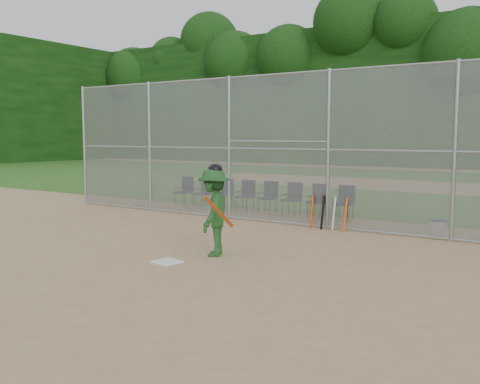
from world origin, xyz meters
The scene contains 17 objects.
ground centered at (0.00, 0.00, 0.00)m, with size 100.00×100.00×0.00m, color tan.
grass_strip centered at (0.00, 18.00, 0.01)m, with size 100.00×100.00×0.00m, color #2D611D.
dirt_patch_far centered at (0.00, 18.00, 0.01)m, with size 24.00×24.00×0.00m, color tan.
backstop_fence centered at (0.00, 5.00, 2.07)m, with size 16.09×0.09×4.00m.
treeline centered at (0.00, 20.00, 5.50)m, with size 81.00×60.00×11.00m.
home_plate centered at (0.00, 0.02, 0.01)m, with size 0.46×0.46×0.02m, color white.
batter_at_plate centered at (0.38, 0.98, 0.88)m, with size 1.06×1.35×1.81m.
water_cooler centered at (3.64, 5.31, 0.22)m, with size 0.35×0.35×0.44m.
spare_bats centered at (1.08, 4.89, 0.42)m, with size 0.96×0.28×0.85m.
chair_0 centered at (-4.96, 6.58, 0.48)m, with size 0.54×0.52×0.96m, color #0E1834, non-canonical shape.
chair_1 centered at (-4.13, 6.58, 0.48)m, with size 0.54×0.52×0.96m, color #0E1834, non-canonical shape.
chair_2 centered at (-3.31, 6.58, 0.48)m, with size 0.54×0.52×0.96m, color #0E1834, non-canonical shape.
chair_3 centered at (-2.49, 6.58, 0.48)m, with size 0.54×0.52×0.96m, color #0E1834, non-canonical shape.
chair_4 centered at (-1.67, 6.58, 0.48)m, with size 0.54×0.52×0.96m, color #0E1834, non-canonical shape.
chair_5 centered at (-0.85, 6.58, 0.48)m, with size 0.54×0.52×0.96m, color #0E1834, non-canonical shape.
chair_6 centered at (-0.03, 6.58, 0.48)m, with size 0.54×0.52×0.96m, color #0E1834, non-canonical shape.
chair_7 centered at (0.79, 6.58, 0.48)m, with size 0.54×0.52×0.96m, color #0E1834, non-canonical shape.
Camera 1 is at (6.48, -7.40, 2.34)m, focal length 40.00 mm.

